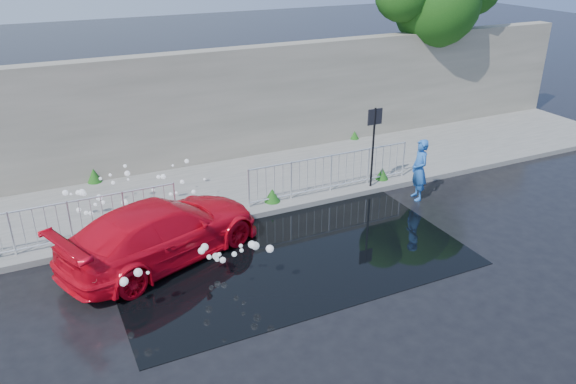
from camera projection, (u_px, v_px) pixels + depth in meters
ground at (286, 278)px, 12.21m from camera, size 90.00×90.00×0.00m
pavement at (212, 190)px, 16.28m from camera, size 30.00×4.00×0.15m
curb at (237, 218)px, 14.64m from camera, size 30.00×0.25×0.16m
retaining_wall at (186, 110)px, 17.33m from camera, size 30.00×0.60×3.50m
puddle at (287, 252)px, 13.23m from camera, size 8.00×5.00×0.01m
sign_post at (374, 135)px, 15.69m from camera, size 0.45×0.06×2.50m
railing_left at (70, 221)px, 13.08m from camera, size 5.05×0.05×1.10m
railing_right at (331, 171)px, 15.83m from camera, size 5.05×0.05×1.10m
weeds at (208, 189)px, 15.71m from camera, size 12.17×3.93×0.42m
water_spray at (153, 223)px, 12.98m from camera, size 3.68×5.71×0.96m
red_car at (162, 231)px, 12.71m from camera, size 5.19×3.58×1.40m
person at (419, 170)px, 15.57m from camera, size 0.57×0.73×1.75m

